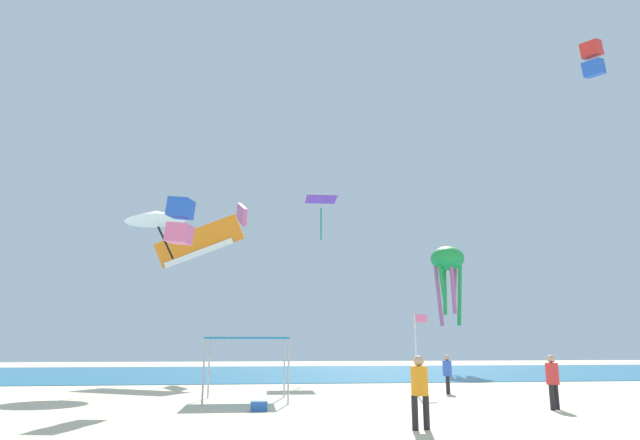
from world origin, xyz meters
name	(u,v)px	position (x,y,z in m)	size (l,w,h in m)	color
ground	(360,417)	(0.00, 0.00, -0.05)	(110.00, 110.00, 0.10)	beige
ocean_strip	(295,373)	(0.00, 26.44, 0.01)	(110.00, 24.50, 0.03)	#1E6B93
canopy_tent	(247,341)	(-3.57, 4.97, 2.31)	(3.21, 2.76, 2.44)	#B2B2B7
person_near_tent	(447,371)	(5.41, 7.15, 1.00)	(0.40, 0.42, 1.70)	black
person_leftmost	(553,377)	(6.89, 0.75, 1.07)	(0.43, 0.43, 1.82)	black
person_central	(420,386)	(1.04, -3.08, 1.11)	(0.50, 0.45, 1.89)	black
banner_flag	(417,346)	(3.92, 6.71, 2.11)	(0.61, 0.06, 3.49)	silver
cooler_box	(259,406)	(-3.11, 1.56, 0.18)	(0.57, 0.37, 0.35)	blue
kite_box_blue	(180,221)	(-6.59, 5.84, 7.33)	(1.22, 1.17, 2.02)	blue
kite_parafoil_pink	(242,214)	(-4.42, 23.42, 11.76)	(0.96, 4.27, 2.59)	pink
kite_delta_white	(156,216)	(-8.92, 13.19, 9.17)	(4.00, 3.97, 2.69)	white
kite_octopus_green	(448,263)	(11.79, 24.09, 8.45)	(3.63, 3.63, 6.18)	green
kite_diamond_purple	(321,202)	(1.34, 20.95, 12.29)	(2.28, 2.28, 3.01)	purple
kite_box_red	(593,59)	(13.75, 6.44, 16.60)	(1.37, 1.34, 2.06)	red
kite_parafoil_orange	(199,242)	(-6.98, 18.50, 8.70)	(5.88, 1.82, 3.58)	orange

